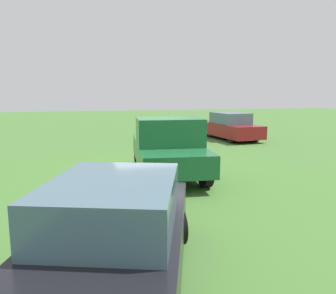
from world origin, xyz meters
TOP-DOWN VIEW (x-y plane):
  - ground_plane at (0.00, 0.00)m, footprint 80.00×80.00m
  - pickup_truck at (0.89, 0.35)m, footprint 4.65×2.39m
  - sedan_near at (-6.56, 5.93)m, footprint 4.92×2.19m
  - sedan_far at (6.52, -1.95)m, footprint 5.04×3.24m

SIDE VIEW (x-z plane):
  - ground_plane at x=0.00m, z-range 0.00..0.00m
  - sedan_far at x=6.52m, z-range -0.07..1.39m
  - sedan_near at x=-6.56m, z-range -0.05..1.42m
  - pickup_truck at x=0.89m, z-range 0.03..1.83m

